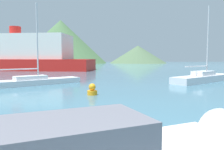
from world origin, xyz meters
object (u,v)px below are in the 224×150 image
object	(u,v)px
sailboat_inner	(31,81)
buoy_marker	(92,90)
sailboat_middle	(203,77)
ferry_distant	(16,55)

from	to	relation	value
sailboat_inner	buoy_marker	world-z (taller)	sailboat_inner
sailboat_inner	buoy_marker	bearing A→B (deg)	-80.23
sailboat_middle	buoy_marker	size ratio (longest dim) A/B	11.00
sailboat_middle	ferry_distant	size ratio (longest dim) A/B	0.26
sailboat_middle	ferry_distant	world-z (taller)	ferry_distant
sailboat_inner	buoy_marker	size ratio (longest dim) A/B	11.27
sailboat_inner	ferry_distant	distance (m)	25.69
ferry_distant	buoy_marker	world-z (taller)	ferry_distant
sailboat_middle	sailboat_inner	bearing A→B (deg)	150.32
sailboat_inner	ferry_distant	xyz separation A→B (m)	(-9.62, 23.69, 2.55)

